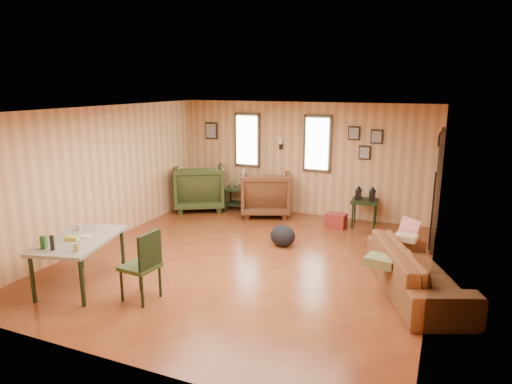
% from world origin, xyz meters
% --- Properties ---
extents(room, '(5.54, 6.04, 2.44)m').
position_xyz_m(room, '(0.17, 0.27, 1.21)').
color(room, brown).
rests_on(room, ground).
extents(sofa, '(1.43, 2.26, 0.85)m').
position_xyz_m(sofa, '(2.59, -0.11, 0.43)').
color(sofa, brown).
rests_on(sofa, ground).
extents(recliner_brown, '(1.31, 1.27, 1.05)m').
position_xyz_m(recliner_brown, '(-0.72, 2.60, 0.52)').
color(recliner_brown, '#543019').
rests_on(recliner_brown, ground).
extents(recliner_green, '(1.44, 1.41, 1.11)m').
position_xyz_m(recliner_green, '(-2.27, 2.45, 0.55)').
color(recliner_green, '#2E3A1A').
rests_on(recliner_green, ground).
extents(end_table, '(0.54, 0.50, 0.63)m').
position_xyz_m(end_table, '(-1.43, 2.64, 0.35)').
color(end_table, black).
rests_on(end_table, ground).
extents(side_table, '(0.55, 0.55, 0.82)m').
position_xyz_m(side_table, '(1.40, 2.59, 0.56)').
color(side_table, black).
rests_on(side_table, ground).
extents(cooler, '(0.41, 0.31, 0.28)m').
position_xyz_m(cooler, '(0.91, 2.29, 0.14)').
color(cooler, maroon).
rests_on(cooler, ground).
extents(backpack, '(0.53, 0.46, 0.38)m').
position_xyz_m(backpack, '(0.31, 0.86, 0.19)').
color(backpack, black).
rests_on(backpack, ground).
extents(sofa_pillows, '(0.62, 1.66, 0.34)m').
position_xyz_m(sofa_pillows, '(2.25, 0.26, 0.50)').
color(sofa_pillows, brown).
rests_on(sofa_pillows, sofa).
extents(dining_table, '(1.12, 1.51, 0.89)m').
position_xyz_m(dining_table, '(-1.76, -1.73, 0.63)').
color(dining_table, gray).
rests_on(dining_table, ground).
extents(dining_chair, '(0.46, 0.46, 0.95)m').
position_xyz_m(dining_chair, '(-0.65, -1.75, 0.53)').
color(dining_chair, '#2E3A1A').
rests_on(dining_chair, ground).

